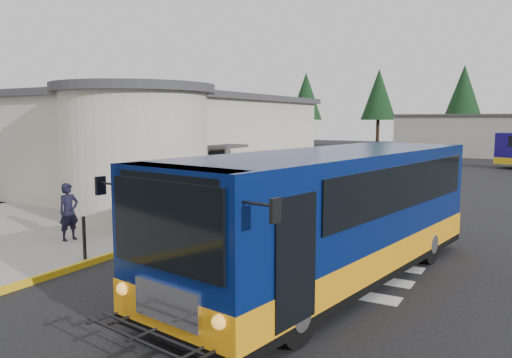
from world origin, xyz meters
The scene contains 9 objects.
ground centered at (0.00, 0.00, 0.00)m, with size 140.00×140.00×0.00m, color black.
sidewalk centered at (-9.00, 4.00, 0.07)m, with size 10.00×34.00×0.15m, color gray.
curb_strip centered at (-4.05, 4.00, 0.08)m, with size 0.12×34.00×0.16m, color gold.
station_building centered at (-10.84, 6.91, 2.57)m, with size 12.70×18.70×4.80m.
crosswalk centered at (-0.50, -0.80, 0.01)m, with size 8.00×5.35×0.01m.
transit_bus centered at (1.77, -2.65, 1.44)m, with size 4.88×10.94×3.01m.
pedestrian_a centered at (-6.19, -3.28, 1.00)m, with size 0.62×0.41×1.71m, color black.
pedestrian_b centered at (-6.57, -0.47, 0.91)m, with size 0.74×0.58×1.53m, color black.
bollard centered at (-4.20, -4.49, 0.71)m, with size 0.09×0.09×1.12m, color black.
Camera 1 is at (5.74, -13.20, 3.73)m, focal length 35.00 mm.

